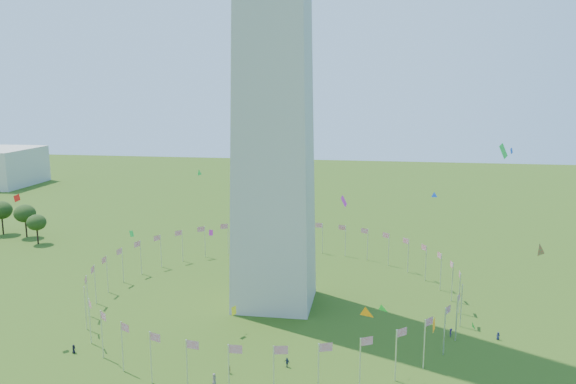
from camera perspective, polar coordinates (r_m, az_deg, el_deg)
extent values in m
cylinder|color=silver|center=(126.74, 17.02, -9.82)|extent=(0.24, 0.24, 9.00)
cylinder|color=silver|center=(133.13, 16.35, -8.78)|extent=(0.24, 0.24, 9.00)
cylinder|color=silver|center=(139.23, 15.26, -7.86)|extent=(0.24, 0.24, 9.00)
cylinder|color=silver|center=(144.91, 13.83, -7.05)|extent=(0.24, 0.24, 9.00)
cylinder|color=silver|center=(150.05, 12.12, -6.36)|extent=(0.24, 0.24, 9.00)
cylinder|color=silver|center=(154.55, 10.19, -5.79)|extent=(0.24, 0.24, 9.00)
cylinder|color=silver|center=(158.34, 8.09, -5.32)|extent=(0.24, 0.24, 9.00)
cylinder|color=silver|center=(161.36, 5.85, -4.97)|extent=(0.24, 0.24, 9.00)
cylinder|color=silver|center=(163.56, 3.52, -4.71)|extent=(0.24, 0.24, 9.00)
cylinder|color=silver|center=(164.90, 1.13, -4.57)|extent=(0.24, 0.24, 9.00)
cylinder|color=silver|center=(165.37, -1.29, -4.52)|extent=(0.24, 0.24, 9.00)
cylinder|color=silver|center=(164.96, -3.71, -4.58)|extent=(0.24, 0.24, 9.00)
cylinder|color=silver|center=(163.68, -6.10, -4.74)|extent=(0.24, 0.24, 9.00)
cylinder|color=silver|center=(161.54, -8.43, -5.01)|extent=(0.24, 0.24, 9.00)
cylinder|color=silver|center=(158.58, -10.67, -5.38)|extent=(0.24, 0.24, 9.00)
cylinder|color=silver|center=(154.84, -12.78, -5.86)|extent=(0.24, 0.24, 9.00)
cylinder|color=silver|center=(150.38, -14.72, -6.44)|extent=(0.24, 0.24, 9.00)
cylinder|color=silver|center=(145.28, -16.44, -7.14)|extent=(0.24, 0.24, 9.00)
cylinder|color=silver|center=(139.64, -17.88, -7.95)|extent=(0.24, 0.24, 9.00)
cylinder|color=silver|center=(133.56, -18.99, -8.87)|extent=(0.24, 0.24, 9.00)
cylinder|color=silver|center=(127.19, -19.69, -9.91)|extent=(0.24, 0.24, 9.00)
cylinder|color=silver|center=(120.68, -19.88, -11.05)|extent=(0.24, 0.24, 9.00)
cylinder|color=silver|center=(114.23, -19.48, -12.28)|extent=(0.24, 0.24, 9.00)
cylinder|color=silver|center=(108.06, -18.37, -13.56)|extent=(0.24, 0.24, 9.00)
cylinder|color=silver|center=(102.42, -16.48, -14.84)|extent=(0.24, 0.24, 9.00)
cylinder|color=silver|center=(97.60, -13.75, -16.03)|extent=(0.24, 0.24, 9.00)
cylinder|color=silver|center=(93.87, -10.22, -17.02)|extent=(0.24, 0.24, 9.00)
cylinder|color=silver|center=(91.49, -6.03, -17.68)|extent=(0.24, 0.24, 9.00)
cylinder|color=silver|center=(90.64, -1.47, -17.91)|extent=(0.24, 0.24, 9.00)
cylinder|color=silver|center=(91.38, 3.11, -17.67)|extent=(0.24, 0.24, 9.00)
cylinder|color=silver|center=(93.66, 7.33, -17.00)|extent=(0.24, 0.24, 9.00)
cylinder|color=silver|center=(97.31, 10.90, -16.00)|extent=(0.24, 0.24, 9.00)
cylinder|color=silver|center=(102.06, 13.67, -14.79)|extent=(0.24, 0.24, 9.00)
cylinder|color=silver|center=(107.65, 15.61, -13.49)|extent=(0.24, 0.24, 9.00)
cylinder|color=silver|center=(113.79, 16.75, -12.20)|extent=(0.24, 0.24, 9.00)
cylinder|color=silver|center=(120.23, 17.19, -10.96)|extent=(0.24, 0.24, 9.00)
imported|color=slate|center=(97.11, -7.52, -18.31)|extent=(1.10, 1.11, 1.90)
imported|color=#5B151F|center=(99.99, -5.99, -17.47)|extent=(1.00, 1.09, 1.58)
imported|color=#1E2947|center=(101.39, -0.10, -16.92)|extent=(1.22, 1.02, 1.79)
imported|color=black|center=(113.04, -20.94, -14.66)|extent=(0.61, 0.84, 1.65)
imported|color=#20244A|center=(118.19, 20.56, -13.53)|extent=(0.77, 0.55, 1.53)
imported|color=#2A1746|center=(116.68, 16.21, -13.55)|extent=(0.67, 1.09, 1.62)
plane|color=green|center=(94.71, 9.59, -11.61)|extent=(1.40, 1.83, 1.98)
plane|color=green|center=(64.99, 21.04, 3.90)|extent=(1.58, 1.10, 1.78)
plane|color=red|center=(116.80, -25.83, -0.56)|extent=(1.08, 1.44, 1.68)
plane|color=green|center=(142.39, -8.99, 1.92)|extent=(0.66, 1.90, 1.89)
plane|color=#CC2699|center=(112.85, -7.84, -4.12)|extent=(1.37, 0.34, 1.33)
plane|color=#CC2699|center=(96.10, 5.70, -0.94)|extent=(1.78, 1.41, 2.04)
plane|color=blue|center=(117.47, 21.76, 3.91)|extent=(0.12, 1.31, 1.31)
plane|color=orange|center=(69.27, 14.60, -12.96)|extent=(0.37, 1.69, 1.73)
plane|color=green|center=(104.84, 18.32, -12.81)|extent=(0.76, 1.36, 1.38)
plane|color=yellow|center=(111.84, -5.52, -11.91)|extent=(1.76, 0.50, 1.82)
plane|color=green|center=(140.02, -15.60, -4.10)|extent=(0.64, 1.61, 1.54)
plane|color=blue|center=(107.14, 14.64, -0.34)|extent=(1.07, 0.34, 1.04)
plane|color=yellow|center=(87.57, 24.28, -5.47)|extent=(1.57, 1.60, 1.80)
plane|color=orange|center=(93.67, 7.96, -12.08)|extent=(2.32, 1.78, 2.67)
ellipsoid|color=#2B4818|center=(206.27, -27.06, -2.39)|extent=(6.91, 6.91, 10.80)
ellipsoid|color=#2B4818|center=(198.93, -25.11, -2.72)|extent=(6.71, 6.71, 10.48)
ellipsoid|color=#2B4818|center=(189.28, -24.14, -3.50)|extent=(5.82, 5.82, 9.09)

